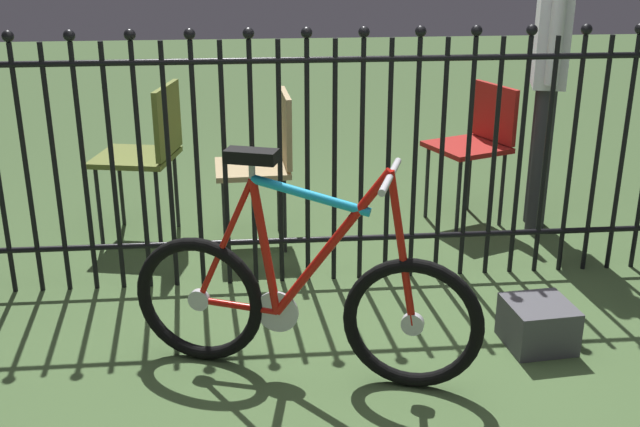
{
  "coord_description": "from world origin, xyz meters",
  "views": [
    {
      "loc": [
        -0.4,
        -2.97,
        1.74
      ],
      "look_at": [
        -0.11,
        0.21,
        0.55
      ],
      "focal_mm": 43.39,
      "sensor_mm": 36.0,
      "label": 1
    }
  ],
  "objects_px": {
    "chair_olive": "(149,146)",
    "chair_tan": "(267,155)",
    "chair_red": "(477,138)",
    "display_crate": "(538,324)",
    "person_visitor": "(550,55)",
    "bicycle": "(302,301)"
  },
  "relations": [
    {
      "from": "chair_olive",
      "to": "chair_tan",
      "type": "bearing_deg",
      "value": -12.2
    },
    {
      "from": "chair_red",
      "to": "display_crate",
      "type": "relative_size",
      "value": 3.05
    },
    {
      "from": "chair_olive",
      "to": "person_visitor",
      "type": "relative_size",
      "value": 0.52
    },
    {
      "from": "chair_tan",
      "to": "person_visitor",
      "type": "distance_m",
      "value": 1.72
    },
    {
      "from": "display_crate",
      "to": "chair_red",
      "type": "bearing_deg",
      "value": 84.62
    },
    {
      "from": "bicycle",
      "to": "person_visitor",
      "type": "height_order",
      "value": "person_visitor"
    },
    {
      "from": "chair_red",
      "to": "chair_olive",
      "type": "bearing_deg",
      "value": -176.71
    },
    {
      "from": "bicycle",
      "to": "chair_red",
      "type": "xyz_separation_m",
      "value": [
        1.19,
        1.68,
        0.2
      ]
    },
    {
      "from": "chair_red",
      "to": "person_visitor",
      "type": "distance_m",
      "value": 0.64
    },
    {
      "from": "chair_olive",
      "to": "person_visitor",
      "type": "bearing_deg",
      "value": -0.92
    },
    {
      "from": "person_visitor",
      "to": "display_crate",
      "type": "height_order",
      "value": "person_visitor"
    },
    {
      "from": "chair_tan",
      "to": "display_crate",
      "type": "relative_size",
      "value": 3.18
    },
    {
      "from": "chair_olive",
      "to": "display_crate",
      "type": "distance_m",
      "value": 2.36
    },
    {
      "from": "chair_tan",
      "to": "display_crate",
      "type": "distance_m",
      "value": 1.79
    },
    {
      "from": "bicycle",
      "to": "chair_tan",
      "type": "xyz_separation_m",
      "value": [
        -0.1,
        1.43,
        0.21
      ]
    },
    {
      "from": "chair_tan",
      "to": "display_crate",
      "type": "bearing_deg",
      "value": -48.63
    },
    {
      "from": "chair_tan",
      "to": "person_visitor",
      "type": "relative_size",
      "value": 0.51
    },
    {
      "from": "person_visitor",
      "to": "display_crate",
      "type": "xyz_separation_m",
      "value": [
        -0.49,
        -1.41,
        -0.95
      ]
    },
    {
      "from": "chair_olive",
      "to": "display_crate",
      "type": "bearing_deg",
      "value": -38.53
    },
    {
      "from": "person_visitor",
      "to": "bicycle",
      "type": "bearing_deg",
      "value": -135.12
    },
    {
      "from": "bicycle",
      "to": "chair_red",
      "type": "distance_m",
      "value": 2.07
    },
    {
      "from": "chair_red",
      "to": "chair_tan",
      "type": "bearing_deg",
      "value": -168.73
    }
  ]
}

